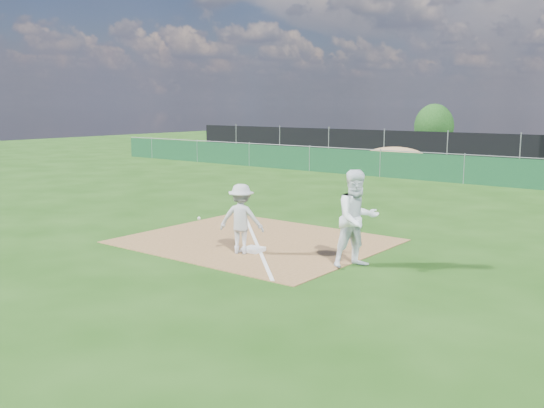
# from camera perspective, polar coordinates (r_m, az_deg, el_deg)

# --- Properties ---
(ground) EXTENTS (90.00, 90.00, 0.00)m
(ground) POSITION_cam_1_polar(r_m,az_deg,el_deg) (22.65, 13.09, 0.57)
(ground) COLOR #1A430E
(ground) RESTS_ON ground
(infield_dirt) EXTENTS (6.00, 5.00, 0.02)m
(infield_dirt) POSITION_cam_1_polar(r_m,az_deg,el_deg) (15.10, -1.58, -3.51)
(infield_dirt) COLOR brown
(infield_dirt) RESTS_ON ground
(foul_line) EXTENTS (5.01, 5.01, 0.01)m
(foul_line) POSITION_cam_1_polar(r_m,az_deg,el_deg) (15.10, -1.58, -3.45)
(foul_line) COLOR white
(foul_line) RESTS_ON infield_dirt
(green_fence) EXTENTS (44.00, 0.05, 1.20)m
(green_fence) POSITION_cam_1_polar(r_m,az_deg,el_deg) (27.16, 17.63, 3.09)
(green_fence) COLOR #113E21
(green_fence) RESTS_ON ground
(dirt_mound) EXTENTS (3.38, 2.60, 1.17)m
(dirt_mound) POSITION_cam_1_polar(r_m,az_deg,el_deg) (32.34, 11.50, 4.26)
(dirt_mound) COLOR #A07B4D
(dirt_mound) RESTS_ON ground
(black_fence) EXTENTS (46.00, 0.04, 1.80)m
(black_fence) POSITION_cam_1_polar(r_m,az_deg,el_deg) (34.72, 22.32, 4.61)
(black_fence) COLOR black
(black_fence) RESTS_ON ground
(parking_lot) EXTENTS (46.00, 9.00, 0.01)m
(parking_lot) POSITION_cam_1_polar(r_m,az_deg,el_deg) (39.61, 24.23, 3.69)
(parking_lot) COLOR black
(parking_lot) RESTS_ON ground
(first_base) EXTENTS (0.46, 0.46, 0.09)m
(first_base) POSITION_cam_1_polar(r_m,az_deg,el_deg) (14.02, -1.76, -4.29)
(first_base) COLOR white
(first_base) RESTS_ON infield_dirt
(play_at_first) EXTENTS (2.06, 0.96, 1.59)m
(play_at_first) POSITION_cam_1_polar(r_m,az_deg,el_deg) (13.72, -2.91, -1.40)
(play_at_first) COLOR silver
(play_at_first) RESTS_ON infield_dirt
(runner) EXTENTS (1.16, 1.25, 2.05)m
(runner) POSITION_cam_1_polar(r_m,az_deg,el_deg) (12.71, 8.00, -1.39)
(runner) COLOR white
(runner) RESTS_ON ground
(car_left) EXTENTS (4.20, 2.94, 1.33)m
(car_left) POSITION_cam_1_polar(r_m,az_deg,el_deg) (40.24, 15.96, 5.19)
(car_left) COLOR #AAADB2
(car_left) RESTS_ON parking_lot
(car_mid) EXTENTS (4.33, 1.89, 1.38)m
(car_mid) POSITION_cam_1_polar(r_m,az_deg,el_deg) (39.46, 20.29, 4.94)
(car_mid) COLOR black
(car_mid) RESTS_ON parking_lot
(tree_left) EXTENTS (2.86, 2.86, 3.39)m
(tree_left) POSITION_cam_1_polar(r_m,az_deg,el_deg) (46.26, 15.00, 7.07)
(tree_left) COLOR #382316
(tree_left) RESTS_ON ground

